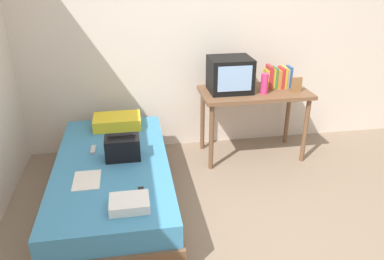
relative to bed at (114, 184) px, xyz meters
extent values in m
plane|color=#84705B|center=(0.97, -0.79, -0.23)|extent=(8.00, 8.00, 0.00)
cube|color=beige|center=(0.97, 1.21, 1.07)|extent=(5.20, 0.10, 2.60)
cube|color=brown|center=(0.00, 0.00, -0.09)|extent=(1.00, 2.00, 0.27)
cube|color=teal|center=(0.00, 0.00, 0.14)|extent=(0.97, 1.94, 0.19)
cube|color=brown|center=(1.52, 0.75, 0.53)|extent=(1.16, 0.60, 0.04)
cylinder|color=brown|center=(1.00, 0.51, 0.14)|extent=(0.05, 0.05, 0.73)
cylinder|color=brown|center=(2.04, 0.51, 0.14)|extent=(0.05, 0.05, 0.73)
cylinder|color=brown|center=(1.00, 0.99, 0.14)|extent=(0.05, 0.05, 0.73)
cylinder|color=brown|center=(2.04, 0.99, 0.14)|extent=(0.05, 0.05, 0.73)
cube|color=black|center=(1.25, 0.79, 0.73)|extent=(0.44, 0.38, 0.36)
cube|color=#8CB2E0|center=(1.25, 0.59, 0.74)|extent=(0.35, 0.01, 0.26)
cylinder|color=#E53372|center=(1.58, 0.64, 0.65)|extent=(0.08, 0.08, 0.21)
cube|color=gold|center=(1.66, 0.82, 0.65)|extent=(0.02, 0.14, 0.20)
cube|color=#B72D33|center=(1.70, 0.82, 0.67)|extent=(0.04, 0.16, 0.25)
cube|color=gold|center=(1.73, 0.82, 0.65)|extent=(0.03, 0.14, 0.22)
cube|color=#337F47|center=(1.76, 0.82, 0.66)|extent=(0.02, 0.14, 0.23)
cube|color=#CC7233|center=(1.80, 0.82, 0.65)|extent=(0.04, 0.16, 0.20)
cube|color=#B72D33|center=(1.83, 0.82, 0.66)|extent=(0.03, 0.16, 0.22)
cube|color=gold|center=(1.87, 0.82, 0.66)|extent=(0.03, 0.15, 0.23)
cube|color=gray|center=(1.90, 0.82, 0.65)|extent=(0.03, 0.15, 0.21)
cube|color=#2D5699|center=(1.92, 0.82, 0.66)|extent=(0.03, 0.13, 0.23)
cube|color=olive|center=(1.94, 0.64, 0.62)|extent=(0.11, 0.02, 0.16)
cube|color=yellow|center=(0.04, 0.75, 0.29)|extent=(0.48, 0.32, 0.12)
cube|color=black|center=(0.10, 0.04, 0.33)|extent=(0.30, 0.20, 0.20)
cylinder|color=black|center=(0.10, 0.04, 0.45)|extent=(0.24, 0.02, 0.02)
cube|color=white|center=(-0.19, -0.29, 0.24)|extent=(0.21, 0.29, 0.01)
cube|color=black|center=(0.23, -0.56, 0.24)|extent=(0.04, 0.16, 0.02)
cube|color=#B7B7BC|center=(-0.17, 0.23, 0.24)|extent=(0.04, 0.14, 0.02)
cube|color=white|center=(0.14, -0.70, 0.27)|extent=(0.28, 0.22, 0.07)
camera|label=1|loc=(0.21, -2.94, 1.83)|focal=35.29mm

